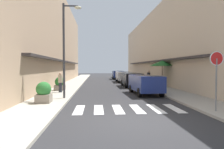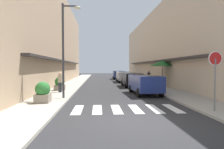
# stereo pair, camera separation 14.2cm
# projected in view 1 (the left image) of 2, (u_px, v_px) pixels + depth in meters

# --- Properties ---
(ground_plane) EXTENTS (91.42, 91.42, 0.00)m
(ground_plane) POSITION_uv_depth(u_px,v_px,m) (109.00, 84.00, 24.13)
(ground_plane) COLOR #2B2B2D
(sidewalk_left) EXTENTS (2.45, 58.18, 0.12)m
(sidewalk_left) POSITION_uv_depth(u_px,v_px,m) (72.00, 84.00, 23.79)
(sidewalk_left) COLOR #ADA899
(sidewalk_left) RESTS_ON ground_plane
(sidewalk_right) EXTENTS (2.45, 58.18, 0.12)m
(sidewalk_right) POSITION_uv_depth(u_px,v_px,m) (145.00, 84.00, 24.48)
(sidewalk_right) COLOR #9E998E
(sidewalk_right) RESTS_ON ground_plane
(building_row_left) EXTENTS (5.50, 39.40, 11.34)m
(building_row_left) POSITION_uv_depth(u_px,v_px,m) (43.00, 38.00, 24.37)
(building_row_left) COLOR tan
(building_row_left) RESTS_ON ground_plane
(building_row_right) EXTENTS (5.50, 39.40, 9.41)m
(building_row_right) POSITION_uv_depth(u_px,v_px,m) (171.00, 47.00, 25.67)
(building_row_right) COLOR #C6B299
(building_row_right) RESTS_ON ground_plane
(crosswalk) EXTENTS (5.20, 2.20, 0.01)m
(crosswalk) POSITION_uv_depth(u_px,v_px,m) (127.00, 109.00, 9.80)
(crosswalk) COLOR silver
(crosswalk) RESTS_ON ground_plane
(parked_car_near) EXTENTS (1.95, 4.14, 1.47)m
(parked_car_near) POSITION_uv_depth(u_px,v_px,m) (145.00, 82.00, 15.06)
(parked_car_near) COLOR navy
(parked_car_near) RESTS_ON ground_plane
(parked_car_mid) EXTENTS (1.83, 4.06, 1.47)m
(parked_car_mid) POSITION_uv_depth(u_px,v_px,m) (131.00, 78.00, 21.06)
(parked_car_mid) COLOR black
(parked_car_mid) RESTS_ON ground_plane
(parked_car_far) EXTENTS (1.84, 4.45, 1.47)m
(parked_car_far) POSITION_uv_depth(u_px,v_px,m) (123.00, 76.00, 27.70)
(parked_car_far) COLOR silver
(parked_car_far) RESTS_ON ground_plane
(parked_car_distant) EXTENTS (1.87, 3.95, 1.47)m
(parked_car_distant) POSITION_uv_depth(u_px,v_px,m) (118.00, 74.00, 34.45)
(parked_car_distant) COLOR navy
(parked_car_distant) RESTS_ON ground_plane
(round_street_sign) EXTENTS (0.65, 0.07, 2.67)m
(round_street_sign) POSITION_uv_depth(u_px,v_px,m) (217.00, 65.00, 8.79)
(round_street_sign) COLOR slate
(round_street_sign) RESTS_ON sidewalk_right
(street_lamp) EXTENTS (1.19, 0.28, 5.96)m
(street_lamp) POSITION_uv_depth(u_px,v_px,m) (67.00, 41.00, 12.47)
(street_lamp) COLOR #38383D
(street_lamp) RESTS_ON sidewalk_left
(cafe_umbrella) EXTENTS (2.57, 2.57, 2.65)m
(cafe_umbrella) POSITION_uv_depth(u_px,v_px,m) (162.00, 63.00, 19.84)
(cafe_umbrella) COLOR #262626
(cafe_umbrella) RESTS_ON sidewalk_right
(planter_corner) EXTENTS (0.82, 0.82, 1.16)m
(planter_corner) POSITION_uv_depth(u_px,v_px,m) (44.00, 92.00, 10.92)
(planter_corner) COLOR gray
(planter_corner) RESTS_ON sidewalk_left
(planter_midblock) EXTENTS (0.86, 0.86, 1.13)m
(planter_midblock) POSITION_uv_depth(u_px,v_px,m) (60.00, 84.00, 16.91)
(planter_midblock) COLOR gray
(planter_midblock) RESTS_ON sidewalk_left
(pedestrian_walking_near) EXTENTS (0.34, 0.34, 1.61)m
(pedestrian_walking_near) POSITION_uv_depth(u_px,v_px,m) (149.00, 78.00, 20.77)
(pedestrian_walking_near) COLOR #282B33
(pedestrian_walking_near) RESTS_ON sidewalk_right
(pedestrian_walking_far) EXTENTS (0.34, 0.34, 1.55)m
(pedestrian_walking_far) POSITION_uv_depth(u_px,v_px,m) (60.00, 82.00, 15.47)
(pedestrian_walking_far) COLOR #282B33
(pedestrian_walking_far) RESTS_ON sidewalk_left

